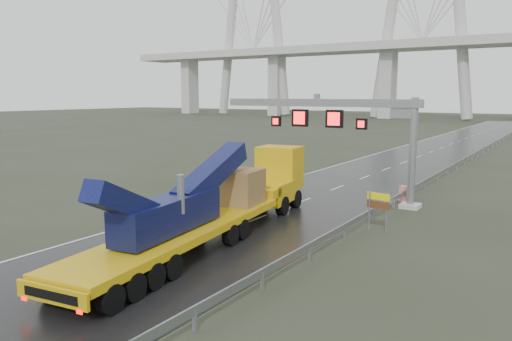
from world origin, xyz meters
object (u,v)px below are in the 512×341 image
Objects in this scene: exit_sign_pair at (378,205)px; heavy_haul_truck at (227,198)px; sign_gantry at (344,120)px; striped_barrier at (404,194)px.

heavy_haul_truck is at bearing -139.29° from exit_sign_pair.
sign_gantry is at bearing 72.66° from heavy_haul_truck.
sign_gantry is 9.48m from exit_sign_pair.
exit_sign_pair is (5.00, -6.98, -4.04)m from sign_gantry.
heavy_haul_truck reaches higher than exit_sign_pair.
striped_barrier is (3.90, 1.69, -5.05)m from sign_gantry.
exit_sign_pair is 8.79m from striped_barrier.
exit_sign_pair is 1.99× the size of striped_barrier.
heavy_haul_truck reaches higher than striped_barrier.
sign_gantry is at bearing 135.43° from exit_sign_pair.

